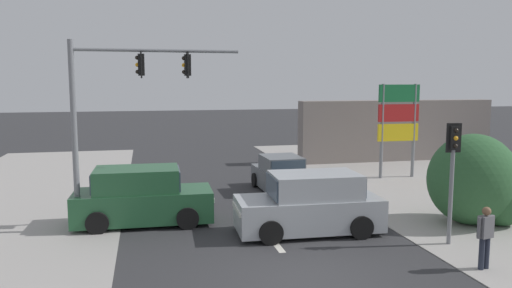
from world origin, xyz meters
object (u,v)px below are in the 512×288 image
Objects in this scene: pedestal_signal_right_kerb at (453,163)px; sedan_crossing_left at (282,176)px; suv_receding_far at (142,198)px; pedestrian_at_kerb at (485,234)px; suv_oncoming_near at (310,205)px; shopping_plaza_sign at (398,117)px; traffic_signal_mast at (117,100)px.

pedestal_signal_right_kerb is 8.43m from sedan_crossing_left.
sedan_crossing_left is 0.94× the size of suv_receding_far.
sedan_crossing_left is at bearing 105.20° from pedestrian_at_kerb.
suv_receding_far is at bearing 154.65° from pedestal_signal_right_kerb.
suv_oncoming_near and suv_receding_far have the same top height.
shopping_plaza_sign is at bearing 47.13° from suv_oncoming_near.
pedestrian_at_kerb is (9.12, -5.68, -3.22)m from traffic_signal_mast.
suv_receding_far reaches higher than pedestrian_at_kerb.
pedestrian_at_kerb is (8.44, -6.07, 0.04)m from suv_receding_far.
shopping_plaza_sign reaches higher than suv_oncoming_near.
suv_receding_far is at bearing 144.29° from pedestrian_at_kerb.
shopping_plaza_sign is at bearing 71.90° from pedestrian_at_kerb.
traffic_signal_mast reaches higher than suv_oncoming_near.
traffic_signal_mast is 10.28m from pedestal_signal_right_kerb.
pedestal_signal_right_kerb is 0.77× the size of suv_oncoming_near.
pedestal_signal_right_kerb is at bearing -21.74° from traffic_signal_mast.
pedestal_signal_right_kerb is (9.41, -3.75, -1.73)m from traffic_signal_mast.
traffic_signal_mast is at bearing -148.55° from sedan_crossing_left.
pedestrian_at_kerb is at bearing -108.10° from shopping_plaza_sign.
pedestrian_at_kerb is (-3.77, -11.52, -2.06)m from shopping_plaza_sign.
suv_receding_far is 2.81× the size of pedestrian_at_kerb.
pedestal_signal_right_kerb is 0.78× the size of suv_receding_far.
suv_receding_far reaches higher than sedan_crossing_left.
sedan_crossing_left is at bearing 83.36° from suv_oncoming_near.
traffic_signal_mast is 11.22m from pedestrian_at_kerb.
suv_receding_far is (-8.74, 4.14, -1.53)m from pedestal_signal_right_kerb.
shopping_plaza_sign is 7.03m from sedan_crossing_left.
traffic_signal_mast is at bearing 148.07° from pedestrian_at_kerb.
shopping_plaza_sign is at bearing 70.11° from pedestal_signal_right_kerb.
pedestal_signal_right_kerb is at bearing -109.89° from shopping_plaza_sign.
pedestal_signal_right_kerb is at bearing 81.30° from pedestrian_at_kerb.
shopping_plaza_sign is at bearing 24.38° from traffic_signal_mast.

